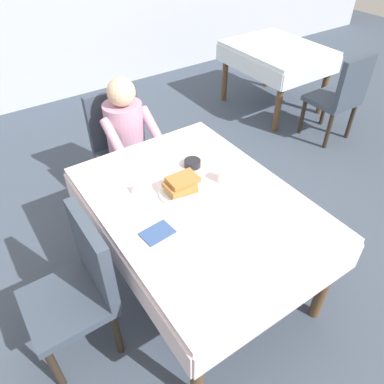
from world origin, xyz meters
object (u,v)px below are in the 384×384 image
(fork_left_of_plate, at_px, (156,206))
(background_chair_empty, at_px, (342,94))
(knife_right_of_plate, at_px, (209,183))
(plate_breakfast, at_px, (182,192))
(diner_person, at_px, (128,134))
(background_table_far, at_px, (277,57))
(spoon_near_edge, at_px, (216,228))
(breakfast_stack, at_px, (181,184))
(chair_left_side, at_px, (81,283))
(cup_coffee, at_px, (224,175))
(syrup_pitcher, at_px, (135,187))
(dining_table_main, at_px, (198,211))
(chair_diner, at_px, (121,141))
(bowl_butter, at_px, (192,163))

(fork_left_of_plate, xyz_separation_m, background_chair_empty, (2.51, 0.62, -0.21))
(knife_right_of_plate, bearing_deg, plate_breakfast, 79.56)
(diner_person, height_order, background_table_far, diner_person)
(diner_person, bearing_deg, spoon_near_edge, 85.97)
(background_table_far, bearing_deg, plate_breakfast, -146.26)
(fork_left_of_plate, bearing_deg, background_chair_empty, -80.34)
(breakfast_stack, height_order, spoon_near_edge, breakfast_stack)
(chair_left_side, xyz_separation_m, cup_coffee, (1.01, 0.06, 0.25))
(cup_coffee, xyz_separation_m, syrup_pitcher, (-0.51, 0.22, -0.01))
(background_table_far, bearing_deg, spoon_near_edge, -140.74)
(diner_person, distance_m, knife_right_of_plate, 0.93)
(diner_person, distance_m, background_chair_empty, 2.26)
(dining_table_main, relative_size, chair_left_side, 1.64)
(chair_diner, relative_size, bowl_butter, 8.45)
(bowl_butter, distance_m, knife_right_of_plate, 0.21)
(chair_left_side, xyz_separation_m, bowl_butter, (0.94, 0.30, 0.23))
(knife_right_of_plate, bearing_deg, bowl_butter, -9.16)
(diner_person, height_order, syrup_pitcher, diner_person)
(plate_breakfast, bearing_deg, dining_table_main, -69.59)
(dining_table_main, xyz_separation_m, knife_right_of_plate, (0.15, 0.09, 0.09))
(diner_person, relative_size, spoon_near_edge, 7.47)
(dining_table_main, xyz_separation_m, syrup_pitcher, (-0.27, 0.28, 0.13))
(chair_diner, height_order, syrup_pitcher, chair_diner)
(diner_person, distance_m, breakfast_stack, 0.91)
(bowl_butter, bearing_deg, chair_diner, 98.44)
(breakfast_stack, distance_m, syrup_pitcher, 0.28)
(knife_right_of_plate, bearing_deg, dining_table_main, 117.41)
(cup_coffee, distance_m, spoon_near_edge, 0.42)
(cup_coffee, xyz_separation_m, knife_right_of_plate, (-0.09, 0.03, -0.04))
(fork_left_of_plate, bearing_deg, dining_table_main, -115.86)
(spoon_near_edge, height_order, background_chair_empty, background_chair_empty)
(bowl_butter, relative_size, knife_right_of_plate, 0.55)
(cup_coffee, height_order, syrup_pitcher, cup_coffee)
(plate_breakfast, xyz_separation_m, cup_coffee, (0.28, -0.05, 0.03))
(breakfast_stack, distance_m, spoon_near_edge, 0.36)
(bowl_butter, xyz_separation_m, syrup_pitcher, (-0.43, -0.02, 0.02))
(knife_right_of_plate, xyz_separation_m, background_chair_empty, (2.13, 0.62, -0.21))
(syrup_pitcher, distance_m, spoon_near_edge, 0.56)
(background_chair_empty, bearing_deg, breakfast_stack, -165.58)
(fork_left_of_plate, relative_size, background_chair_empty, 0.19)
(fork_left_of_plate, bearing_deg, bowl_butter, -66.30)
(diner_person, xyz_separation_m, knife_right_of_plate, (0.11, -0.92, 0.07))
(diner_person, relative_size, plate_breakfast, 4.00)
(breakfast_stack, relative_size, knife_right_of_plate, 1.02)
(chair_diner, distance_m, knife_right_of_plate, 1.10)
(diner_person, xyz_separation_m, background_chair_empty, (2.24, -0.30, -0.14))
(breakfast_stack, xyz_separation_m, bowl_butter, (0.21, 0.19, -0.04))
(spoon_near_edge, bearing_deg, knife_right_of_plate, 50.02)
(chair_diner, xyz_separation_m, spoon_near_edge, (-0.09, -1.41, 0.21))
(chair_left_side, xyz_separation_m, plate_breakfast, (0.73, 0.11, 0.22))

